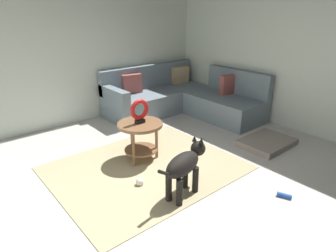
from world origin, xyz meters
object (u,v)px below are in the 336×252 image
dog_bed_mat (267,142)px  dog (185,165)px  dog_toy_ball (140,182)px  torus_sculpture (140,111)px  side_table (140,132)px  sectional_couch (182,99)px  dog_toy_rope (284,195)px

dog_bed_mat → dog: dog is taller
dog → dog_toy_ball: 0.64m
torus_sculpture → side_table: bearing=0.0°
sectional_couch → dog_toy_rope: bearing=-110.2°
side_table → dog_bed_mat: size_ratio=0.75×
sectional_couch → dog_toy_ball: 2.67m
torus_sculpture → dog_toy_ball: size_ratio=3.43×
side_table → dog_toy_rope: (0.70, -1.75, -0.39)m
dog → sectional_couch: bearing=125.4°
sectional_couch → dog: size_ratio=2.69×
dog_bed_mat → sectional_couch: bearing=89.6°
torus_sculpture → sectional_couch: bearing=31.7°
side_table → torus_sculpture: torus_sculpture is taller
dog → dog_toy_rope: (0.81, -0.75, -0.35)m
torus_sculpture → dog_bed_mat: bearing=-26.4°
dog_toy_rope → sectional_couch: bearing=69.8°
sectional_couch → dog_toy_ball: size_ratio=23.64×
side_table → dog: size_ratio=0.72×
dog → dog_toy_rope: size_ratio=5.34×
side_table → dog: (-0.11, -0.99, -0.04)m
side_table → dog_toy_rope: bearing=-68.0°
dog → dog_toy_ball: size_ratio=8.80×
torus_sculpture → dog: size_ratio=0.39×
torus_sculpture → dog_bed_mat: 2.04m
side_table → dog_toy_ball: size_ratio=6.30×
torus_sculpture → dog: torus_sculpture is taller
dog → dog_toy_ball: bearing=-162.4°
dog_bed_mat → dog_toy_ball: bearing=170.9°
dog_toy_ball → dog_toy_rope: 1.64m
torus_sculpture → dog: (-0.11, -0.99, -0.33)m
dog → dog_toy_ball: (-0.28, 0.47, -0.33)m
dog_toy_rope → dog_toy_ball: bearing=131.6°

